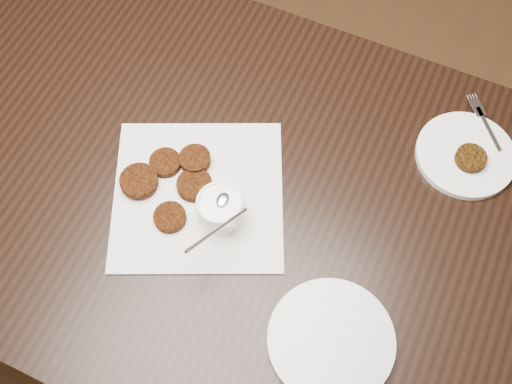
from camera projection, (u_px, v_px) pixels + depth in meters
floor at (201, 308)px, 1.87m from camera, size 4.00×4.00×0.00m
table at (219, 253)px, 1.54m from camera, size 1.40×0.90×0.75m
napkin at (198, 195)px, 1.19m from camera, size 0.42×0.42×0.00m
sauce_ramekin at (219, 201)px, 1.12m from camera, size 0.14×0.14×0.12m
patty_cluster at (170, 178)px, 1.19m from camera, size 0.29×0.29×0.02m
plate_with_patty at (467, 153)px, 1.22m from camera, size 0.27×0.27×0.03m
plate_empty at (331, 340)px, 1.06m from camera, size 0.28×0.28×0.02m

